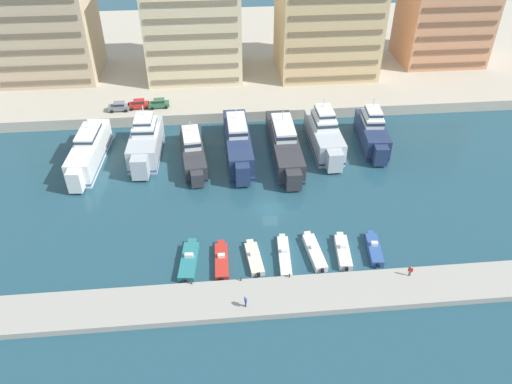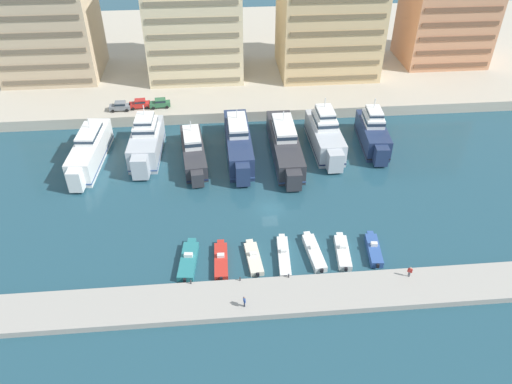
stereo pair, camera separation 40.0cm
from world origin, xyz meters
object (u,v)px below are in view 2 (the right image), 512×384
motorboat_red_left (221,260)px  motorboat_white_center_right (343,252)px  car_green_mid_left (160,103)px  pedestrian_mid_deck (244,301)px  motorboat_white_center (314,252)px  car_grey_far_left (120,106)px  yacht_silver_left (146,142)px  motorboat_teal_far_left (189,260)px  yacht_silver_center_right (325,135)px  yacht_white_far_left (90,151)px  motorboat_white_center_left (284,256)px  yacht_charcoal_center (285,144)px  yacht_navy_mid_right (373,133)px  yacht_charcoal_mid_left (193,150)px  pedestrian_near_edge (410,271)px  car_red_left (140,103)px  motorboat_blue_mid_right (374,249)px  yacht_navy_center_left (238,142)px

motorboat_red_left → motorboat_white_center_right: 16.86m
car_green_mid_left → pedestrian_mid_deck: 53.55m
motorboat_white_center → car_grey_far_left: size_ratio=1.92×
motorboat_white_center → car_grey_far_left: car_grey_far_left is taller
yacht_silver_left → motorboat_teal_far_left: bearing=-74.4°
yacht_silver_center_right → car_green_mid_left: 34.06m
yacht_white_far_left → motorboat_white_center_left: yacht_white_far_left is taller
yacht_charcoal_center → pedestrian_mid_deck: size_ratio=13.67×
yacht_navy_mid_right → pedestrian_mid_deck: (-26.31, -37.33, -0.64)m
motorboat_teal_far_left → pedestrian_mid_deck: (7.02, -9.01, 1.39)m
yacht_charcoal_mid_left → pedestrian_near_edge: size_ratio=11.06×
motorboat_white_center_right → car_red_left: (-31.64, 43.12, 2.63)m
yacht_silver_center_right → yacht_charcoal_center: bearing=-167.2°
yacht_charcoal_mid_left → motorboat_teal_far_left: size_ratio=2.20×
car_red_left → yacht_charcoal_center: bearing=-31.4°
yacht_silver_center_right → car_red_left: (-34.71, 14.80, 0.45)m
motorboat_teal_far_left → motorboat_blue_mid_right: 25.69m
motorboat_white_center → yacht_silver_center_right: bearing=75.9°
motorboat_white_center_right → pedestrian_near_edge: pedestrian_near_edge is taller
yacht_silver_left → pedestrian_near_edge: (36.58, -34.26, -0.85)m
car_red_left → car_green_mid_left: size_ratio=1.00×
yacht_navy_center_left → yacht_navy_mid_right: 24.90m
motorboat_white_center → pedestrian_near_edge: pedestrian_near_edge is taller
yacht_white_far_left → yacht_navy_mid_right: bearing=1.8°
motorboat_red_left → car_green_mid_left: car_green_mid_left is taller
motorboat_white_center_left → pedestrian_near_edge: (15.62, -5.59, 1.41)m
yacht_white_far_left → motorboat_white_center_right: (38.81, -26.99, -1.89)m
yacht_white_far_left → yacht_silver_left: yacht_silver_left is taller
yacht_navy_center_left → motorboat_red_left: (-4.06, -27.44, -2.07)m
yacht_silver_left → pedestrian_near_edge: bearing=-43.1°
motorboat_white_center_left → motorboat_blue_mid_right: size_ratio=1.22×
yacht_silver_left → motorboat_white_center: yacht_silver_left is taller
yacht_navy_center_left → motorboat_blue_mid_right: (17.23, -27.30, -1.96)m
motorboat_teal_far_left → motorboat_blue_mid_right: (25.69, -0.16, 0.04)m
motorboat_white_center → motorboat_white_center_right: motorboat_white_center_right is taller
motorboat_white_center_left → car_grey_far_left: car_grey_far_left is taller
car_red_left → car_green_mid_left: (4.01, -0.06, 0.00)m
yacht_silver_left → motorboat_blue_mid_right: size_ratio=2.37×
yacht_navy_center_left → motorboat_white_center_right: (12.80, -27.38, -1.98)m
motorboat_teal_far_left → motorboat_white_center: size_ratio=1.02×
motorboat_white_center → pedestrian_near_edge: (11.35, -5.99, 1.36)m
motorboat_white_center_right → yacht_silver_center_right: bearing=83.8°
motorboat_teal_far_left → car_grey_far_left: (-14.19, 42.17, 2.65)m
motorboat_white_center_left → motorboat_white_center_right: size_ratio=1.17×
yacht_navy_mid_right → motorboat_blue_mid_right: size_ratio=2.25×
yacht_charcoal_center → motorboat_teal_far_left: (-16.72, -26.35, -1.71)m
motorboat_red_left → yacht_white_far_left: bearing=129.1°
yacht_charcoal_center → motorboat_white_center_left: size_ratio=2.67×
yacht_white_far_left → motorboat_teal_far_left: (17.55, -26.75, -1.91)m
yacht_navy_center_left → motorboat_teal_far_left: yacht_navy_center_left is taller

